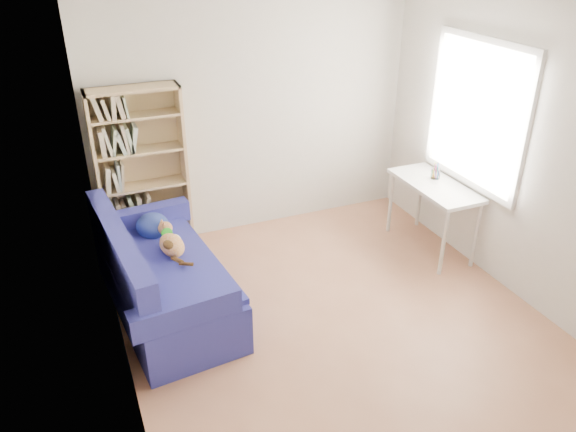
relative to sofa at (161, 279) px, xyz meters
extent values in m
plane|color=#A5694A|center=(1.35, -0.76, -0.33)|extent=(4.00, 4.00, 0.00)
cube|color=silver|center=(1.35, 1.24, 0.97)|extent=(3.50, 0.04, 2.60)
cube|color=silver|center=(1.35, -2.76, 0.97)|extent=(3.50, 0.04, 2.60)
cube|color=silver|center=(-0.40, -0.76, 0.97)|extent=(0.04, 4.00, 2.60)
cube|color=silver|center=(3.10, -0.76, 0.97)|extent=(0.04, 4.00, 2.60)
cube|color=white|center=(1.35, -0.76, 2.27)|extent=(3.50, 4.00, 0.04)
cube|color=white|center=(3.09, -0.16, 1.17)|extent=(0.01, 1.20, 1.30)
cube|color=navy|center=(0.04, -0.02, -0.11)|extent=(1.02, 1.87, 0.45)
cube|color=navy|center=(-0.30, -0.02, 0.34)|extent=(0.33, 1.80, 0.44)
cube|color=navy|center=(0.04, 0.80, 0.22)|extent=(0.86, 0.24, 0.20)
cube|color=navy|center=(0.04, -0.83, 0.22)|extent=(0.86, 0.24, 0.20)
cube|color=navy|center=(0.06, -0.02, 0.14)|extent=(0.99, 1.72, 0.05)
ellipsoid|color=navy|center=(0.06, 0.56, 0.23)|extent=(0.30, 0.34, 0.23)
ellipsoid|color=#A95013|center=(0.15, 0.13, 0.24)|extent=(0.23, 0.38, 0.15)
ellipsoid|color=silver|center=(0.20, 0.23, 0.22)|extent=(0.13, 0.17, 0.09)
ellipsoid|color=#35210E|center=(0.12, 0.08, 0.27)|extent=(0.13, 0.19, 0.07)
sphere|color=#A95013|center=(0.17, 0.39, 0.27)|extent=(0.13, 0.13, 0.13)
cone|color=#A95013|center=(0.15, 0.42, 0.33)|extent=(0.06, 0.06, 0.06)
cone|color=#A95013|center=(0.15, 0.36, 0.33)|extent=(0.05, 0.06, 0.06)
cylinder|color=green|center=(0.16, 0.33, 0.25)|extent=(0.10, 0.04, 0.10)
cylinder|color=#35210E|center=(0.13, -0.09, 0.21)|extent=(0.09, 0.15, 0.05)
cube|color=tan|center=(-0.33, 1.08, 0.55)|extent=(0.03, 0.27, 1.75)
cube|color=tan|center=(0.52, 1.08, 0.55)|extent=(0.03, 0.27, 1.75)
cube|color=tan|center=(0.09, 1.08, 1.41)|extent=(0.88, 0.27, 0.03)
cube|color=tan|center=(0.09, 1.08, -0.32)|extent=(0.88, 0.27, 0.03)
cube|color=tan|center=(0.09, 1.21, 0.55)|extent=(0.88, 0.02, 1.75)
cube|color=silver|center=(2.84, 0.00, 0.40)|extent=(0.48, 1.06, 0.04)
cylinder|color=silver|center=(3.03, 0.48, 0.02)|extent=(0.04, 0.04, 0.71)
cylinder|color=silver|center=(3.03, -0.48, 0.02)|extent=(0.04, 0.04, 0.71)
cylinder|color=silver|center=(2.64, 0.48, 0.02)|extent=(0.04, 0.04, 0.71)
cylinder|color=silver|center=(2.64, -0.48, 0.02)|extent=(0.04, 0.04, 0.71)
cylinder|color=white|center=(2.91, 0.12, 0.47)|extent=(0.09, 0.09, 0.11)
camera|label=1|loc=(-0.55, -4.22, 2.76)|focal=35.00mm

